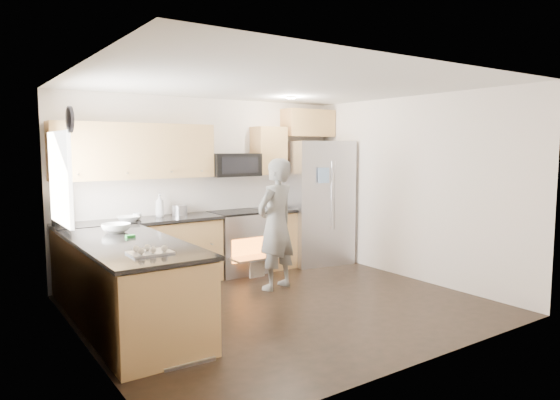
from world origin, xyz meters
TOP-DOWN VIEW (x-y plane):
  - ground at (0.00, 0.00)m, footprint 4.50×4.50m
  - room_shell at (-0.04, 0.02)m, footprint 4.54×4.04m
  - back_cabinet_run at (-0.59, 1.75)m, footprint 4.45×0.64m
  - peninsula at (-1.75, 0.25)m, footprint 0.96×2.36m
  - stove_range at (0.35, 1.69)m, footprint 0.76×0.97m
  - refrigerator at (1.77, 1.55)m, footprint 1.08×0.91m
  - person at (0.34, 0.65)m, footprint 0.72×0.57m
  - dish_rack at (-1.60, -0.74)m, footprint 0.49×0.40m

SIDE VIEW (x-z plane):
  - ground at x=0.00m, z-range 0.00..0.00m
  - dish_rack at x=-1.60m, z-range -0.07..0.22m
  - peninsula at x=-1.75m, z-range -0.05..0.98m
  - stove_range at x=0.35m, z-range -0.22..1.57m
  - person at x=0.34m, z-range 0.00..1.74m
  - back_cabinet_run at x=-0.59m, z-range -0.29..2.21m
  - refrigerator at x=1.77m, z-range 0.00..1.98m
  - room_shell at x=-0.04m, z-range 0.36..2.98m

